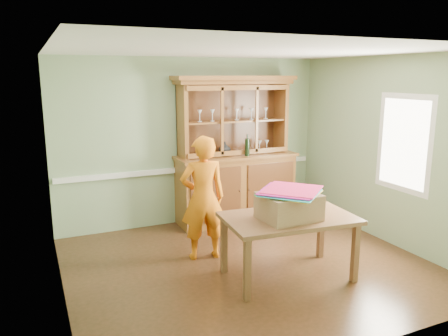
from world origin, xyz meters
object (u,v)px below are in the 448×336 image
person (203,198)px  dining_table (289,224)px  china_hutch (235,171)px  cardboard_box (289,206)px

person → dining_table: bearing=134.7°
china_hutch → person: bearing=-130.7°
china_hutch → person: china_hutch is taller
dining_table → cardboard_box: bearing=-121.5°
china_hutch → dining_table: bearing=-99.1°
person → cardboard_box: bearing=130.5°
china_hutch → cardboard_box: size_ratio=3.71×
china_hutch → dining_table: (-0.35, -2.21, -0.16)m
cardboard_box → person: size_ratio=0.39×
cardboard_box → person: bearing=122.5°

